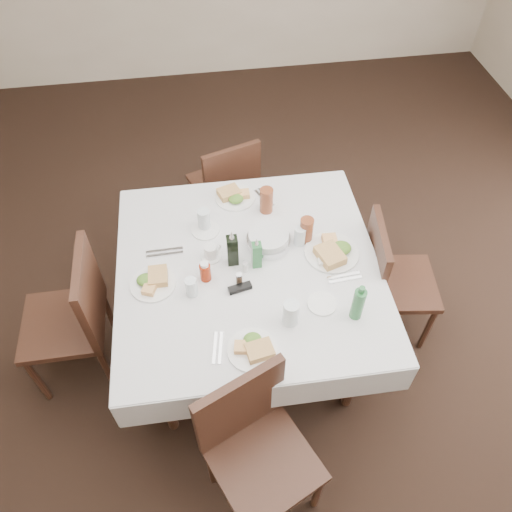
# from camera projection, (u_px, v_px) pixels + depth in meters

# --- Properties ---
(ground_plane) EXTENTS (7.00, 7.00, 0.00)m
(ground_plane) POSITION_uv_depth(u_px,v_px,m) (266.00, 348.00, 3.27)
(ground_plane) COLOR black
(room_shell) EXTENTS (6.04, 7.04, 2.80)m
(room_shell) POSITION_uv_depth(u_px,v_px,m) (272.00, 129.00, 1.97)
(room_shell) COLOR #C2B198
(room_shell) RESTS_ON ground
(dining_table) EXTENTS (1.46, 1.46, 0.76)m
(dining_table) POSITION_uv_depth(u_px,v_px,m) (249.00, 275.00, 2.79)
(dining_table) COLOR black
(dining_table) RESTS_ON ground
(chair_north) EXTENTS (0.52, 0.52, 0.88)m
(chair_north) POSITION_uv_depth(u_px,v_px,m) (227.00, 184.00, 3.56)
(chair_north) COLOR black
(chair_north) RESTS_ON ground
(chair_south) EXTENTS (0.60, 0.60, 0.96)m
(chair_south) POSITION_uv_depth(u_px,v_px,m) (253.00, 440.00, 2.33)
(chair_south) COLOR black
(chair_south) RESTS_ON ground
(chair_east) EXTENTS (0.48, 0.48, 0.91)m
(chair_east) POSITION_uv_depth(u_px,v_px,m) (388.00, 276.00, 3.00)
(chair_east) COLOR black
(chair_east) RESTS_ON ground
(chair_west) EXTENTS (0.46, 0.46, 0.97)m
(chair_west) POSITION_uv_depth(u_px,v_px,m) (77.00, 313.00, 2.78)
(chair_west) COLOR black
(chair_west) RESTS_ON ground
(meal_north) EXTENTS (0.25, 0.25, 0.05)m
(meal_north) POSITION_uv_depth(u_px,v_px,m) (234.00, 196.00, 3.07)
(meal_north) COLOR white
(meal_north) RESTS_ON dining_table
(meal_south) EXTENTS (0.24, 0.24, 0.05)m
(meal_south) POSITION_uv_depth(u_px,v_px,m) (254.00, 348.00, 2.38)
(meal_south) COLOR white
(meal_south) RESTS_ON dining_table
(meal_east) EXTENTS (0.31, 0.31, 0.07)m
(meal_east) POSITION_uv_depth(u_px,v_px,m) (333.00, 251.00, 2.77)
(meal_east) COLOR white
(meal_east) RESTS_ON dining_table
(meal_west) EXTENTS (0.24, 0.24, 0.05)m
(meal_west) POSITION_uv_depth(u_px,v_px,m) (153.00, 281.00, 2.64)
(meal_west) COLOR white
(meal_west) RESTS_ON dining_table
(side_plate_a) EXTENTS (0.16, 0.16, 0.01)m
(side_plate_a) POSITION_uv_depth(u_px,v_px,m) (206.00, 230.00, 2.90)
(side_plate_a) COLOR white
(side_plate_a) RESTS_ON dining_table
(side_plate_b) EXTENTS (0.15, 0.15, 0.01)m
(side_plate_b) POSITION_uv_depth(u_px,v_px,m) (322.00, 304.00, 2.57)
(side_plate_b) COLOR white
(side_plate_b) RESTS_ON dining_table
(water_n) EXTENTS (0.07, 0.07, 0.13)m
(water_n) POSITION_uv_depth(u_px,v_px,m) (204.00, 219.00, 2.88)
(water_n) COLOR silver
(water_n) RESTS_ON dining_table
(water_s) EXTENTS (0.08, 0.08, 0.15)m
(water_s) POSITION_uv_depth(u_px,v_px,m) (291.00, 313.00, 2.45)
(water_s) COLOR silver
(water_s) RESTS_ON dining_table
(water_e) EXTENTS (0.06, 0.06, 0.12)m
(water_e) POSITION_uv_depth(u_px,v_px,m) (300.00, 236.00, 2.80)
(water_e) COLOR silver
(water_e) RESTS_ON dining_table
(water_w) EXTENTS (0.06, 0.06, 0.11)m
(water_w) POSITION_uv_depth(u_px,v_px,m) (191.00, 287.00, 2.57)
(water_w) COLOR silver
(water_w) RESTS_ON dining_table
(iced_tea_a) EXTENTS (0.08, 0.08, 0.17)m
(iced_tea_a) POSITION_uv_depth(u_px,v_px,m) (266.00, 200.00, 2.96)
(iced_tea_a) COLOR brown
(iced_tea_a) RESTS_ON dining_table
(iced_tea_b) EXTENTS (0.08, 0.08, 0.16)m
(iced_tea_b) POSITION_uv_depth(u_px,v_px,m) (306.00, 230.00, 2.80)
(iced_tea_b) COLOR brown
(iced_tea_b) RESTS_ON dining_table
(bread_basket) EXTENTS (0.25, 0.25, 0.08)m
(bread_basket) POSITION_uv_depth(u_px,v_px,m) (269.00, 239.00, 2.81)
(bread_basket) COLOR silver
(bread_basket) RESTS_ON dining_table
(oil_cruet_dark) EXTENTS (0.06, 0.06, 0.25)m
(oil_cruet_dark) POSITION_uv_depth(u_px,v_px,m) (232.00, 249.00, 2.68)
(oil_cruet_dark) COLOR black
(oil_cruet_dark) RESTS_ON dining_table
(oil_cruet_green) EXTENTS (0.05, 0.05, 0.21)m
(oil_cruet_green) POSITION_uv_depth(u_px,v_px,m) (257.00, 254.00, 2.67)
(oil_cruet_green) COLOR #2C713A
(oil_cruet_green) RESTS_ON dining_table
(ketchup_bottle) EXTENTS (0.06, 0.06, 0.13)m
(ketchup_bottle) POSITION_uv_depth(u_px,v_px,m) (205.00, 271.00, 2.64)
(ketchup_bottle) COLOR #922007
(ketchup_bottle) RESTS_ON dining_table
(salt_shaker) EXTENTS (0.03, 0.03, 0.07)m
(salt_shaker) POSITION_uv_depth(u_px,v_px,m) (245.00, 267.00, 2.69)
(salt_shaker) COLOR white
(salt_shaker) RESTS_ON dining_table
(pepper_shaker) EXTENTS (0.03, 0.03, 0.07)m
(pepper_shaker) POSITION_uv_depth(u_px,v_px,m) (239.00, 279.00, 2.63)
(pepper_shaker) COLOR #402D20
(pepper_shaker) RESTS_ON dining_table
(coffee_mug) EXTENTS (0.12, 0.12, 0.08)m
(coffee_mug) POSITION_uv_depth(u_px,v_px,m) (211.00, 252.00, 2.75)
(coffee_mug) COLOR white
(coffee_mug) RESTS_ON dining_table
(sunglasses) EXTENTS (0.13, 0.07, 0.03)m
(sunglasses) POSITION_uv_depth(u_px,v_px,m) (240.00, 288.00, 2.62)
(sunglasses) COLOR black
(sunglasses) RESTS_ON dining_table
(green_bottle) EXTENTS (0.06, 0.06, 0.24)m
(green_bottle) POSITION_uv_depth(u_px,v_px,m) (358.00, 304.00, 2.45)
(green_bottle) COLOR #2C713A
(green_bottle) RESTS_ON dining_table
(sugar_caddy) EXTENTS (0.08, 0.05, 0.04)m
(sugar_caddy) POSITION_uv_depth(u_px,v_px,m) (325.00, 262.00, 2.73)
(sugar_caddy) COLOR white
(sugar_caddy) RESTS_ON dining_table
(cutlery_n) EXTENTS (0.10, 0.18, 0.01)m
(cutlery_n) POSITION_uv_depth(u_px,v_px,m) (264.00, 198.00, 3.08)
(cutlery_n) COLOR silver
(cutlery_n) RESTS_ON dining_table
(cutlery_s) EXTENTS (0.07, 0.18, 0.01)m
(cutlery_s) POSITION_uv_depth(u_px,v_px,m) (218.00, 348.00, 2.40)
(cutlery_s) COLOR silver
(cutlery_s) RESTS_ON dining_table
(cutlery_e) EXTENTS (0.19, 0.06, 0.01)m
(cutlery_e) POSITION_uv_depth(u_px,v_px,m) (344.00, 277.00, 2.68)
(cutlery_e) COLOR silver
(cutlery_e) RESTS_ON dining_table
(cutlery_w) EXTENTS (0.21, 0.05, 0.01)m
(cutlery_w) POSITION_uv_depth(u_px,v_px,m) (165.00, 252.00, 2.80)
(cutlery_w) COLOR silver
(cutlery_w) RESTS_ON dining_table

